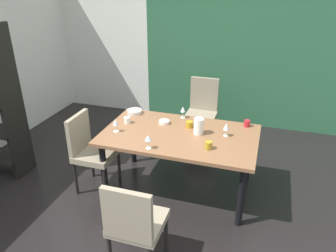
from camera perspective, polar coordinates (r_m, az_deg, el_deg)
name	(u,v)px	position (r m, az deg, el deg)	size (l,w,h in m)	color
ground_plane	(146,216)	(3.73, -3.80, -15.30)	(5.47, 5.63, 0.02)	black
back_panel_interior	(103,40)	(6.23, -11.23, 14.51)	(1.75, 0.10, 2.57)	silver
garden_window_panel	(258,50)	(5.50, 15.48, 12.67)	(3.72, 0.10, 2.57)	#2B5F3E
dining_table	(179,140)	(3.74, 2.01, -2.43)	(1.74, 1.04, 0.75)	brown
chair_head_near	(134,222)	(2.84, -5.90, -16.34)	(0.44, 0.44, 0.93)	gray
chair_left_near	(90,148)	(3.95, -13.49, -3.79)	(0.45, 0.44, 0.94)	gray
chair_head_far	(202,109)	(4.92, 5.96, 3.00)	(0.44, 0.45, 1.00)	gray
wine_glass_west	(148,138)	(3.35, -3.48, -2.15)	(0.07, 0.07, 0.15)	silver
wine_glass_corner	(226,127)	(3.66, 10.13, -0.15)	(0.07, 0.07, 0.16)	silver
wine_glass_near_window	(183,110)	(4.06, 2.62, 2.84)	(0.06, 0.06, 0.15)	silver
wine_glass_rear	(115,123)	(3.74, -9.13, 0.60)	(0.07, 0.07, 0.16)	silver
serving_bowl_center	(164,122)	(3.94, -0.67, 0.70)	(0.13, 0.13, 0.04)	silver
serving_bowl_north	(135,112)	(4.24, -5.85, 2.50)	(0.19, 0.19, 0.05)	silver
cup_left	(247,123)	(3.97, 13.58, 0.45)	(0.07, 0.07, 0.08)	red
cup_front	(189,124)	(3.84, 3.75, 0.27)	(0.08, 0.08, 0.07)	#B6891D
cup_right	(208,145)	(3.40, 7.06, -3.35)	(0.08, 0.08, 0.08)	#A88721
cup_near_shelf	(127,120)	(3.97, -7.12, 1.03)	(0.08, 0.08, 0.08)	white
pitcher_east	(199,126)	(3.67, 5.37, -0.02)	(0.12, 0.11, 0.19)	white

